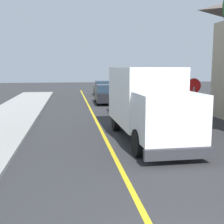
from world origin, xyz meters
name	(u,v)px	position (x,y,z in m)	size (l,w,h in m)	color
centre_line_yellow	(104,136)	(0.00, 10.00, 0.00)	(0.16, 56.00, 0.01)	gold
box_truck	(147,100)	(1.84, 9.13, 1.77)	(2.57, 7.23, 3.20)	white
parked_car_near	(127,104)	(2.21, 15.71, 0.79)	(1.89, 4.44, 1.67)	silver
parked_car_mid	(106,95)	(1.62, 22.49, 0.79)	(1.93, 4.45, 1.67)	black
parked_car_far	(103,89)	(2.19, 29.69, 0.79)	(1.85, 4.42, 1.67)	#4C564C
stop_sign	(193,93)	(4.82, 10.99, 1.86)	(0.80, 0.10, 2.65)	gray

